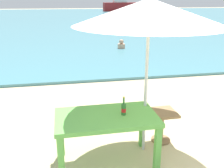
{
  "coord_description": "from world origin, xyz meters",
  "views": [
    {
      "loc": [
        -1.4,
        -1.95,
        2.3
      ],
      "look_at": [
        -0.43,
        3.0,
        0.6
      ],
      "focal_mm": 41.14,
      "sensor_mm": 36.0,
      "label": 1
    }
  ],
  "objects_px": {
    "side_table_wood": "(162,122)",
    "swimmer_person": "(121,45)",
    "boat_fishing_trawler": "(123,6)",
    "beer_bottle_amber": "(124,108)",
    "patio_umbrella": "(149,12)",
    "picnic_table_green": "(106,123)"
  },
  "relations": [
    {
      "from": "picnic_table_green",
      "to": "beer_bottle_amber",
      "type": "xyz_separation_m",
      "value": [
        0.24,
        -0.02,
        0.2
      ]
    },
    {
      "from": "picnic_table_green",
      "to": "beer_bottle_amber",
      "type": "bearing_deg",
      "value": -4.83
    },
    {
      "from": "side_table_wood",
      "to": "swimmer_person",
      "type": "height_order",
      "value": "side_table_wood"
    },
    {
      "from": "patio_umbrella",
      "to": "beer_bottle_amber",
      "type": "bearing_deg",
      "value": -147.5
    },
    {
      "from": "picnic_table_green",
      "to": "boat_fishing_trawler",
      "type": "bearing_deg",
      "value": 76.27
    },
    {
      "from": "patio_umbrella",
      "to": "side_table_wood",
      "type": "distance_m",
      "value": 1.81
    },
    {
      "from": "patio_umbrella",
      "to": "swimmer_person",
      "type": "xyz_separation_m",
      "value": [
        1.53,
        8.12,
        -1.88
      ]
    },
    {
      "from": "side_table_wood",
      "to": "swimmer_person",
      "type": "bearing_deg",
      "value": 81.69
    },
    {
      "from": "boat_fishing_trawler",
      "to": "beer_bottle_amber",
      "type": "bearing_deg",
      "value": -103.42
    },
    {
      "from": "picnic_table_green",
      "to": "swimmer_person",
      "type": "height_order",
      "value": "picnic_table_green"
    },
    {
      "from": "picnic_table_green",
      "to": "patio_umbrella",
      "type": "distance_m",
      "value": 1.61
    },
    {
      "from": "side_table_wood",
      "to": "boat_fishing_trawler",
      "type": "xyz_separation_m",
      "value": [
        9.43,
        42.28,
        0.65
      ]
    },
    {
      "from": "patio_umbrella",
      "to": "boat_fishing_trawler",
      "type": "bearing_deg",
      "value": 77.01
    },
    {
      "from": "side_table_wood",
      "to": "swimmer_person",
      "type": "relative_size",
      "value": 1.32
    },
    {
      "from": "patio_umbrella",
      "to": "side_table_wood",
      "type": "height_order",
      "value": "patio_umbrella"
    },
    {
      "from": "picnic_table_green",
      "to": "side_table_wood",
      "type": "relative_size",
      "value": 2.59
    },
    {
      "from": "beer_bottle_amber",
      "to": "boat_fishing_trawler",
      "type": "height_order",
      "value": "boat_fishing_trawler"
    },
    {
      "from": "side_table_wood",
      "to": "boat_fishing_trawler",
      "type": "distance_m",
      "value": 43.32
    },
    {
      "from": "side_table_wood",
      "to": "swimmer_person",
      "type": "distance_m",
      "value": 8.01
    },
    {
      "from": "swimmer_person",
      "to": "picnic_table_green",
      "type": "bearing_deg",
      "value": -104.52
    },
    {
      "from": "picnic_table_green",
      "to": "patio_umbrella",
      "type": "relative_size",
      "value": 0.61
    },
    {
      "from": "beer_bottle_amber",
      "to": "patio_umbrella",
      "type": "bearing_deg",
      "value": 32.5
    }
  ]
}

